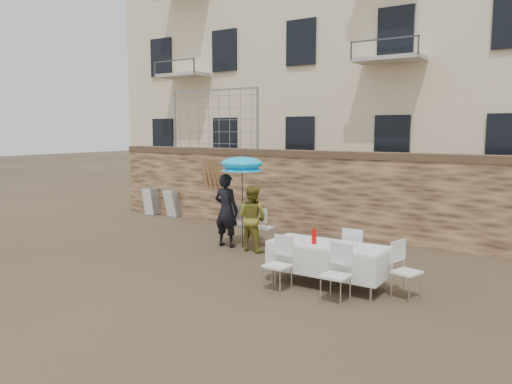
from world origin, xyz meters
The scene contains 18 objects.
ground centered at (0.00, 0.00, 0.00)m, with size 80.00×80.00×0.00m, color brown.
stone_wall centered at (0.00, 5.00, 1.10)m, with size 13.00×0.50×2.20m, color #8C6546.
apartment_building centered at (0.00, 12.00, 7.50)m, with size 20.00×8.00×15.00m, color beige.
chain_link_fence centered at (-3.00, 5.00, 3.10)m, with size 3.20×0.06×1.80m, color gray, non-canonical shape.
man_suit centered at (-0.51, 2.28, 0.88)m, with size 0.64×0.42×1.77m, color black.
woman_dress centered at (0.24, 2.28, 0.77)m, with size 0.74×0.58×1.53m, color #ACA334.
umbrella centered at (-0.11, 2.38, 1.95)m, with size 1.02×1.02×2.07m.
couple_chair_left centered at (-0.51, 2.83, 0.48)m, with size 0.48×0.48×0.96m, color white, non-canonical shape.
couple_chair_right centered at (0.19, 2.83, 0.48)m, with size 0.48×0.48×0.96m, color white, non-canonical shape.
banquet_table centered at (2.84, 0.85, 0.73)m, with size 2.10×0.85×0.78m.
soda_bottle centered at (2.64, 0.70, 0.91)m, with size 0.09×0.09×0.26m, color red.
table_chair_front_left centered at (2.24, 0.10, 0.48)m, with size 0.48×0.48×0.96m, color white, non-canonical shape.
table_chair_front_right centered at (3.34, 0.10, 0.48)m, with size 0.48×0.48×0.96m, color white, non-canonical shape.
table_chair_back centered at (3.04, 1.65, 0.48)m, with size 0.48×0.48×0.96m, color white, non-canonical shape.
table_chair_side centered at (4.24, 0.95, 0.48)m, with size 0.48×0.48×0.96m, color white, non-canonical shape.
chair_stack_left centered at (-5.30, 4.69, 0.46)m, with size 0.46×0.47×0.92m, color white, non-canonical shape.
chair_stack_right centered at (-4.40, 4.69, 0.46)m, with size 0.46×0.40×0.92m, color white, non-canonical shape.
wood_planks centered at (-2.80, 4.76, 1.00)m, with size 0.70×0.20×2.00m, color #A37749, non-canonical shape.
Camera 1 is at (6.59, -7.17, 2.81)m, focal length 35.00 mm.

